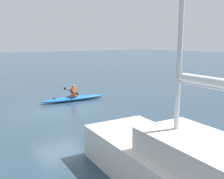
# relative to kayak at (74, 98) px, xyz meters

# --- Properties ---
(ground_plane) EXTENTS (160.00, 160.00, 0.00)m
(ground_plane) POSITION_rel_kayak_xyz_m (1.82, 1.51, -0.15)
(ground_plane) COLOR #283D4C
(kayak) EXTENTS (4.36, 1.03, 0.30)m
(kayak) POSITION_rel_kayak_xyz_m (0.00, 0.00, 0.00)
(kayak) COLOR #1959A5
(kayak) RESTS_ON ground
(kayaker) EXTENTS (0.49, 2.42, 0.75)m
(kayaker) POSITION_rel_kayak_xyz_m (0.03, -0.00, 0.47)
(kayaker) COLOR #E04C14
(kayaker) RESTS_ON kayak
(sailboat_twin_masted) EXTENTS (2.94, 8.16, 11.04)m
(sailboat_twin_masted) POSITION_rel_kayak_xyz_m (2.70, 10.96, 0.54)
(sailboat_twin_masted) COLOR silver
(sailboat_twin_masted) RESTS_ON ground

